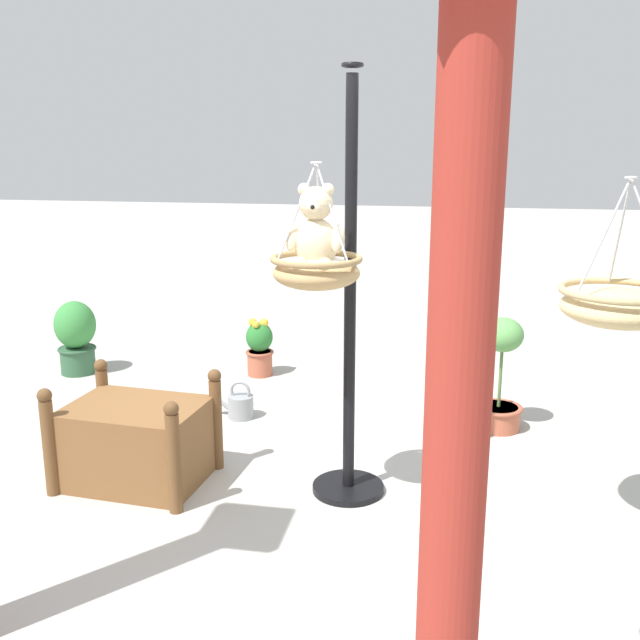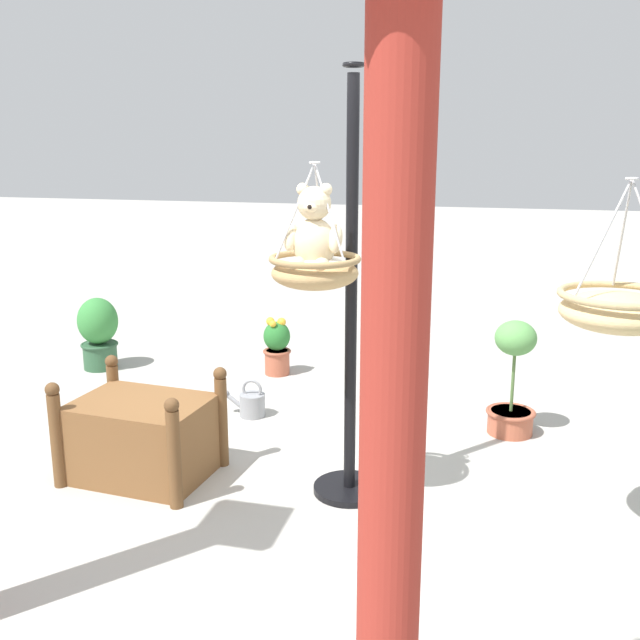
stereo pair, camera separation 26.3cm
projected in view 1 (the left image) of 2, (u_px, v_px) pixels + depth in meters
ground_plane at (322, 492)px, 4.46m from camera, size 40.00×40.00×0.00m
display_pole_central at (349, 369)px, 4.28m from camera, size 0.44×0.44×2.51m
hanging_basket_with_teddy at (316, 270)px, 3.92m from camera, size 0.50×0.50×0.68m
teddy_bear at (316, 234)px, 3.85m from camera, size 0.32×0.28×0.46m
hanging_basket_left_high at (618, 304)px, 3.58m from camera, size 0.58×0.58×0.73m
greenhouse_pillar_left at (453, 502)px, 1.79m from camera, size 0.30×0.30×2.57m
wooden_planter_box at (136, 440)px, 4.55m from camera, size 0.96×0.76×0.68m
potted_plant_small_succulent at (260, 347)px, 6.62m from camera, size 0.26×0.26×0.54m
potted_plant_conical_shrub at (500, 378)px, 5.35m from camera, size 0.36×0.36×0.86m
potted_plant_trailing_ivy at (76, 336)px, 6.66m from camera, size 0.37×0.37×0.68m
watering_can at (239, 405)px, 5.63m from camera, size 0.35×0.20×0.30m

